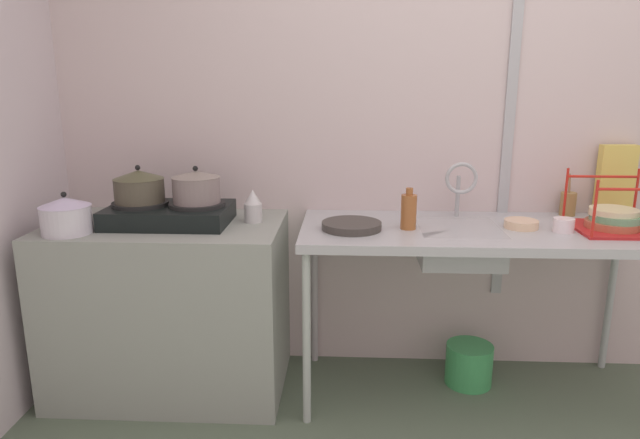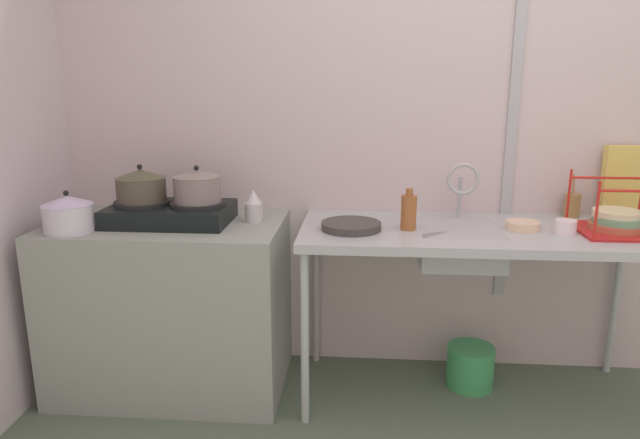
% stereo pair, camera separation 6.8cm
% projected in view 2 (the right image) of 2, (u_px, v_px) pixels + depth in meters
% --- Properties ---
extents(wall_back, '(4.92, 0.10, 2.62)m').
position_uv_depth(wall_back, '(475.00, 114.00, 2.74)').
color(wall_back, beige).
rests_on(wall_back, ground).
extents(wall_metal_strip, '(0.05, 0.01, 2.10)m').
position_uv_depth(wall_metal_strip, '(515.00, 86.00, 2.64)').
color(wall_metal_strip, '#A9AAAD').
extents(counter_concrete, '(1.08, 0.64, 0.82)m').
position_uv_depth(counter_concrete, '(172.00, 305.00, 2.71)').
color(counter_concrete, gray).
rests_on(counter_concrete, ground).
extents(counter_sink, '(1.60, 0.64, 0.82)m').
position_uv_depth(counter_sink, '(478.00, 241.00, 2.51)').
color(counter_sink, '#A9AAAD').
rests_on(counter_sink, ground).
extents(stove, '(0.55, 0.36, 0.10)m').
position_uv_depth(stove, '(171.00, 213.00, 2.59)').
color(stove, black).
rests_on(stove, counter_concrete).
extents(pot_on_left_burner, '(0.23, 0.23, 0.17)m').
position_uv_depth(pot_on_left_burner, '(141.00, 185.00, 2.57)').
color(pot_on_left_burner, '#4C4436').
rests_on(pot_on_left_burner, stove).
extents(pot_on_right_burner, '(0.22, 0.22, 0.17)m').
position_uv_depth(pot_on_right_burner, '(197.00, 186.00, 2.55)').
color(pot_on_right_burner, slate).
rests_on(pot_on_right_burner, stove).
extents(pot_beside_stove, '(0.22, 0.22, 0.18)m').
position_uv_depth(pot_beside_stove, '(68.00, 214.00, 2.43)').
color(pot_beside_stove, silver).
rests_on(pot_beside_stove, counter_concrete).
extents(percolator, '(0.08, 0.08, 0.15)m').
position_uv_depth(percolator, '(254.00, 206.00, 2.61)').
color(percolator, silver).
rests_on(percolator, counter_concrete).
extents(sink_basin, '(0.36, 0.38, 0.15)m').
position_uv_depth(sink_basin, '(459.00, 245.00, 2.52)').
color(sink_basin, '#A9AAAD').
rests_on(sink_basin, counter_sink).
extents(faucet, '(0.15, 0.09, 0.27)m').
position_uv_depth(faucet, '(463.00, 182.00, 2.62)').
color(faucet, '#A9AAAD').
rests_on(faucet, counter_sink).
extents(frying_pan, '(0.27, 0.27, 0.03)m').
position_uv_depth(frying_pan, '(351.00, 226.00, 2.48)').
color(frying_pan, '#3B3632').
rests_on(frying_pan, counter_sink).
extents(dish_rack, '(0.34, 0.34, 0.25)m').
position_uv_depth(dish_rack, '(617.00, 222.00, 2.43)').
color(dish_rack, red).
rests_on(dish_rack, counter_sink).
extents(cup_by_rack, '(0.09, 0.09, 0.06)m').
position_uv_depth(cup_by_rack, '(566.00, 227.00, 2.41)').
color(cup_by_rack, white).
rests_on(cup_by_rack, counter_sink).
extents(small_bowl_on_drainboard, '(0.15, 0.15, 0.04)m').
position_uv_depth(small_bowl_on_drainboard, '(523.00, 225.00, 2.48)').
color(small_bowl_on_drainboard, beige).
rests_on(small_bowl_on_drainboard, counter_sink).
extents(bottle_by_sink, '(0.07, 0.07, 0.19)m').
position_uv_depth(bottle_by_sink, '(409.00, 212.00, 2.47)').
color(bottle_by_sink, '#9B582B').
rests_on(bottle_by_sink, counter_sink).
extents(cereal_box, '(0.18, 0.06, 0.35)m').
position_uv_depth(cereal_box, '(621.00, 182.00, 2.67)').
color(cereal_box, '#E0C556').
rests_on(cereal_box, counter_sink).
extents(utensil_jar, '(0.07, 0.07, 0.21)m').
position_uv_depth(utensil_jar, '(572.00, 205.00, 2.70)').
color(utensil_jar, olive).
rests_on(utensil_jar, counter_sink).
extents(bucket_on_floor, '(0.23, 0.23, 0.20)m').
position_uv_depth(bucket_on_floor, '(471.00, 366.00, 2.75)').
color(bucket_on_floor, '#3B9A54').
rests_on(bucket_on_floor, ground).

